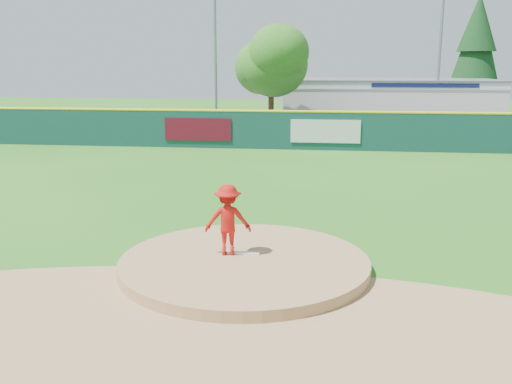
# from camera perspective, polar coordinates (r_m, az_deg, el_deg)

# --- Properties ---
(ground) EXTENTS (120.00, 120.00, 0.00)m
(ground) POSITION_cam_1_polar(r_m,az_deg,el_deg) (12.71, -1.17, -7.71)
(ground) COLOR #286B19
(ground) RESTS_ON ground
(pitchers_mound) EXTENTS (5.50, 5.50, 0.50)m
(pitchers_mound) POSITION_cam_1_polar(r_m,az_deg,el_deg) (12.71, -1.17, -7.71)
(pitchers_mound) COLOR #9E774C
(pitchers_mound) RESTS_ON ground
(pitching_rubber) EXTENTS (0.60, 0.15, 0.04)m
(pitching_rubber) POSITION_cam_1_polar(r_m,az_deg,el_deg) (12.90, -0.98, -6.13)
(pitching_rubber) COLOR white
(pitching_rubber) RESTS_ON pitchers_mound
(infield_dirt_arc) EXTENTS (15.40, 15.40, 0.01)m
(infield_dirt_arc) POSITION_cam_1_polar(r_m,az_deg,el_deg) (9.99, -3.79, -13.65)
(infield_dirt_arc) COLOR #9E774C
(infield_dirt_arc) RESTS_ON ground
(parking_lot) EXTENTS (44.00, 16.00, 0.02)m
(parking_lot) POSITION_cam_1_polar(r_m,az_deg,el_deg) (39.07, 4.74, 6.19)
(parking_lot) COLOR #38383A
(parking_lot) RESTS_ON ground
(pitcher) EXTENTS (1.10, 0.73, 1.59)m
(pitcher) POSITION_cam_1_polar(r_m,az_deg,el_deg) (12.69, -2.83, -2.79)
(pitcher) COLOR red
(pitcher) RESTS_ON pitchers_mound
(van) EXTENTS (5.79, 3.41, 1.51)m
(van) POSITION_cam_1_polar(r_m,az_deg,el_deg) (36.97, -2.12, 7.05)
(van) COLOR white
(van) RESTS_ON parking_lot
(pool_building_grp) EXTENTS (15.20, 8.20, 3.31)m
(pool_building_grp) POSITION_cam_1_polar(r_m,az_deg,el_deg) (44.06, 13.01, 8.81)
(pool_building_grp) COLOR silver
(pool_building_grp) RESTS_ON ground
(fence_banners) EXTENTS (10.36, 0.04, 1.20)m
(fence_banners) POSITION_cam_1_polar(r_m,az_deg,el_deg) (30.11, 0.47, 6.19)
(fence_banners) COLOR #570C1B
(fence_banners) RESTS_ON ground
(playground_slide) EXTENTS (0.90, 2.53, 1.40)m
(playground_slide) POSITION_cam_1_polar(r_m,az_deg,el_deg) (37.30, -16.28, 6.50)
(playground_slide) COLOR #1733C9
(playground_slide) RESTS_ON ground
(outfield_fence) EXTENTS (40.00, 0.14, 2.07)m
(outfield_fence) POSITION_cam_1_polar(r_m,az_deg,el_deg) (30.02, 3.95, 6.31)
(outfield_fence) COLOR #123A39
(outfield_fence) RESTS_ON ground
(deciduous_tree) EXTENTS (5.60, 5.60, 7.36)m
(deciduous_tree) POSITION_cam_1_polar(r_m,az_deg,el_deg) (36.97, 1.54, 12.92)
(deciduous_tree) COLOR #382314
(deciduous_tree) RESTS_ON ground
(conifer_tree) EXTENTS (4.40, 4.40, 9.50)m
(conifer_tree) POSITION_cam_1_polar(r_m,az_deg,el_deg) (49.09, 21.17, 13.20)
(conifer_tree) COLOR #382314
(conifer_tree) RESTS_ON ground
(light_pole_left) EXTENTS (1.75, 0.25, 11.00)m
(light_pole_left) POSITION_cam_1_polar(r_m,az_deg,el_deg) (39.58, -4.11, 15.05)
(light_pole_left) COLOR gray
(light_pole_left) RESTS_ON ground
(light_pole_right) EXTENTS (1.75, 0.25, 10.00)m
(light_pole_right) POSITION_cam_1_polar(r_m,az_deg,el_deg) (41.42, 17.93, 13.68)
(light_pole_right) COLOR gray
(light_pole_right) RESTS_ON ground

